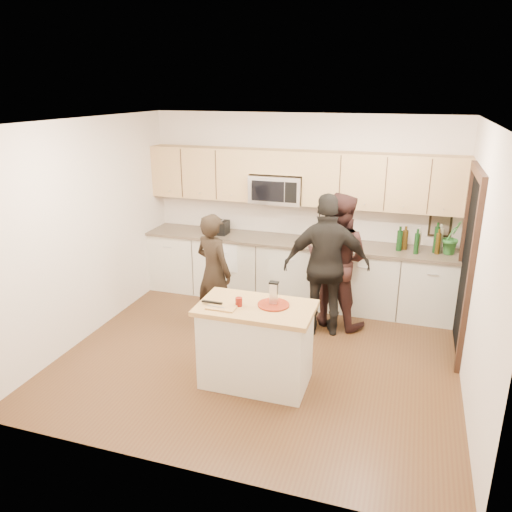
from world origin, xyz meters
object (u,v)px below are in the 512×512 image
(toaster, at_px, (217,227))
(woman_right, at_px, (327,266))
(woman_left, at_px, (214,272))
(woman_center, at_px, (337,260))
(island, at_px, (256,344))

(toaster, relative_size, woman_right, 0.18)
(woman_left, xyz_separation_m, woman_right, (1.42, 0.27, 0.15))
(woman_right, bearing_deg, woman_center, -116.70)
(toaster, height_order, woman_left, woman_left)
(woman_center, relative_size, woman_right, 0.97)
(toaster, xyz_separation_m, woman_left, (0.40, -1.13, -0.27))
(island, distance_m, woman_left, 1.48)
(woman_left, xyz_separation_m, woman_center, (1.49, 0.59, 0.12))
(toaster, distance_m, woman_right, 2.02)
(island, distance_m, toaster, 2.67)
(woman_right, bearing_deg, woman_left, -3.11)
(woman_center, bearing_deg, island, 86.96)
(toaster, relative_size, woman_left, 0.21)
(toaster, xyz_separation_m, woman_center, (1.89, -0.54, -0.15))
(island, relative_size, toaster, 3.65)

